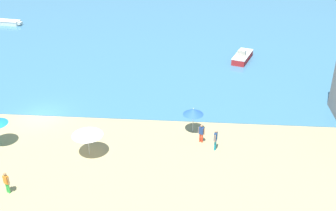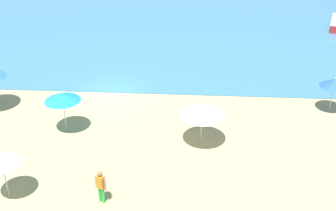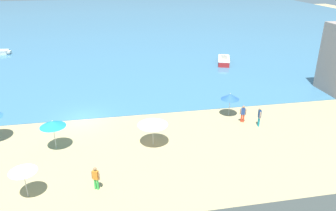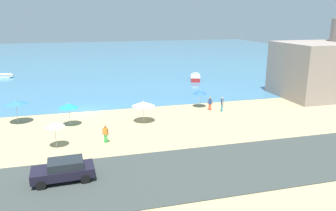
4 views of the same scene
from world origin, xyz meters
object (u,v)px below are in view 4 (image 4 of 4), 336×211
at_px(beach_umbrella_2, 200,92).
at_px(beach_umbrella_6, 143,104).
at_px(beach_umbrella_3, 69,106).
at_px(skiff_offshore, 195,78).
at_px(bather_1, 106,133).
at_px(bather_2, 210,103).
at_px(beach_umbrella_8, 55,125).
at_px(bather_0, 222,103).
at_px(beach_umbrella_0, 16,102).
at_px(parked_car_1, 64,170).

distance_m(beach_umbrella_2, beach_umbrella_6, 8.90).
xyz_separation_m(beach_umbrella_3, beach_umbrella_6, (7.60, -0.83, -0.13)).
bearing_deg(beach_umbrella_3, skiff_offshore, 43.76).
distance_m(bather_1, bather_2, 15.00).
bearing_deg(beach_umbrella_2, beach_umbrella_8, -151.50).
height_order(beach_umbrella_2, beach_umbrella_3, beach_umbrella_3).
bearing_deg(skiff_offshore, beach_umbrella_6, -122.57).
distance_m(beach_umbrella_3, bather_0, 17.40).
bearing_deg(beach_umbrella_3, bather_2, 5.94).
distance_m(beach_umbrella_8, bather_2, 18.81).
height_order(bather_0, skiff_offshore, bather_0).
bearing_deg(beach_umbrella_0, beach_umbrella_6, -13.56).
relative_size(bather_0, bather_2, 1.10).
distance_m(beach_umbrella_6, beach_umbrella_8, 9.91).
xyz_separation_m(beach_umbrella_2, parked_car_1, (-15.64, -15.45, -1.09)).
distance_m(beach_umbrella_2, beach_umbrella_8, 18.81).
relative_size(beach_umbrella_0, bather_2, 1.57).
bearing_deg(beach_umbrella_2, beach_umbrella_3, -168.13).
height_order(beach_umbrella_0, parked_car_1, beach_umbrella_0).
relative_size(beach_umbrella_3, skiff_offshore, 0.51).
relative_size(beach_umbrella_2, bather_0, 1.27).
bearing_deg(beach_umbrella_3, beach_umbrella_2, 11.87).
relative_size(beach_umbrella_3, beach_umbrella_6, 1.03).
bearing_deg(beach_umbrella_6, skiff_offshore, 57.43).
bearing_deg(beach_umbrella_6, beach_umbrella_0, 166.44).
bearing_deg(beach_umbrella_3, bather_0, 2.24).
relative_size(bather_0, bather_1, 1.08).
relative_size(beach_umbrella_0, parked_car_1, 0.60).
relative_size(beach_umbrella_2, beach_umbrella_6, 0.95).
bearing_deg(beach_umbrella_2, bather_1, -143.76).
xyz_separation_m(bather_1, parked_car_1, (-3.34, -6.44, -0.08)).
bearing_deg(beach_umbrella_8, beach_umbrella_2, 28.50).
distance_m(beach_umbrella_6, bather_2, 9.06).
height_order(beach_umbrella_2, parked_car_1, beach_umbrella_2).
relative_size(beach_umbrella_6, parked_car_1, 0.56).
bearing_deg(skiff_offshore, beach_umbrella_3, -136.24).
height_order(beach_umbrella_0, bather_0, beach_umbrella_0).
bearing_deg(parked_car_1, beach_umbrella_0, 109.83).
height_order(beach_umbrella_6, parked_car_1, beach_umbrella_6).
distance_m(beach_umbrella_8, skiff_offshore, 33.89).
bearing_deg(bather_2, beach_umbrella_3, -174.06).
relative_size(beach_umbrella_3, bather_0, 1.37).
height_order(beach_umbrella_2, bather_2, beach_umbrella_2).
relative_size(beach_umbrella_8, skiff_offshore, 0.48).
bearing_deg(bather_1, beach_umbrella_2, 36.24).
xyz_separation_m(beach_umbrella_3, bather_1, (3.21, -5.75, -1.24)).
bearing_deg(beach_umbrella_8, beach_umbrella_3, 79.83).
bearing_deg(skiff_offshore, beach_umbrella_8, -130.45).
distance_m(beach_umbrella_6, parked_car_1, 13.79).
bearing_deg(beach_umbrella_0, bather_2, -1.60).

